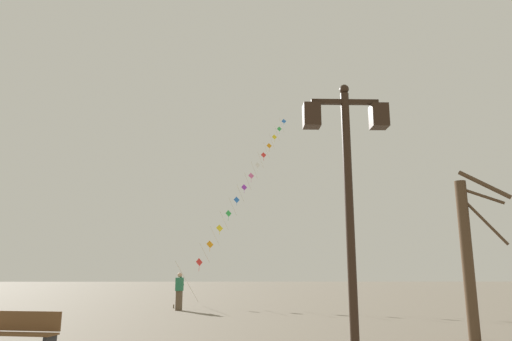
{
  "coord_description": "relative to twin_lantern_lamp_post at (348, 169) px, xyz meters",
  "views": [
    {
      "loc": [
        0.02,
        -1.41,
        1.67
      ],
      "look_at": [
        0.71,
        22.58,
        6.96
      ],
      "focal_mm": 32.88,
      "sensor_mm": 36.0,
      "label": 1
    }
  ],
  "objects": [
    {
      "name": "twin_lantern_lamp_post",
      "position": [
        0.0,
        0.0,
        0.0
      ],
      "size": [
        1.42,
        0.28,
        4.81
      ],
      "color": "black",
      "rests_on": "ground_plane"
    },
    {
      "name": "ground_plane",
      "position": [
        -1.74,
        13.97,
        -3.34
      ],
      "size": [
        160.0,
        160.0,
        0.0
      ],
      "primitive_type": "plane",
      "color": "#756B5B"
    },
    {
      "name": "park_bench",
      "position": [
        -6.31,
        2.9,
        -2.89
      ],
      "size": [
        1.65,
        0.73,
        0.89
      ],
      "rotation": [
        0.0,
        0.0,
        -0.19
      ],
      "color": "brown",
      "rests_on": "ground_plane"
    },
    {
      "name": "kite_flyer",
      "position": [
        -4.65,
        15.18,
        -2.43
      ],
      "size": [
        0.36,
        0.62,
        1.71
      ],
      "rotation": [
        0.0,
        0.0,
        1.22
      ],
      "color": "brown",
      "rests_on": "ground_plane"
    },
    {
      "name": "bare_tree",
      "position": [
        4.11,
        4.63,
        -1.16
      ],
      "size": [
        1.17,
        0.83,
        4.36
      ],
      "color": "#4C3826",
      "rests_on": "ground_plane"
    },
    {
      "name": "kite_train",
      "position": [
        -1.42,
        24.29,
        4.48
      ],
      "size": [
        7.11,
        14.65,
        14.76
      ],
      "color": "brown",
      "rests_on": "ground_plane"
    }
  ]
}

